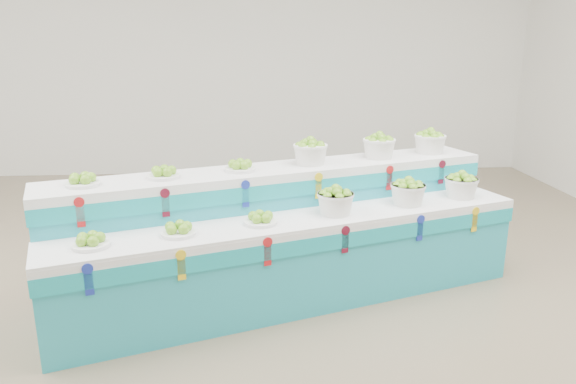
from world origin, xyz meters
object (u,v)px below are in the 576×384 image
at_px(display_stand, 288,235).
at_px(basket_lower_left, 335,201).
at_px(basket_upper_right, 430,142).
at_px(plate_upper_mid, 163,172).

relative_size(display_stand, basket_lower_left, 13.22).
bearing_deg(basket_upper_right, display_stand, -152.86).
xyz_separation_m(plate_upper_mid, basket_upper_right, (2.32, 0.77, 0.06)).
xyz_separation_m(basket_lower_left, basket_upper_right, (1.01, 0.83, 0.30)).
bearing_deg(basket_upper_right, basket_lower_left, -140.58).
relative_size(basket_lower_left, plate_upper_mid, 1.14).
bearing_deg(display_stand, basket_lower_left, -37.83).
bearing_deg(basket_lower_left, display_stand, 160.54).
relative_size(plate_upper_mid, basket_upper_right, 0.88).
xyz_separation_m(display_stand, plate_upper_mid, (-0.95, -0.07, 0.56)).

